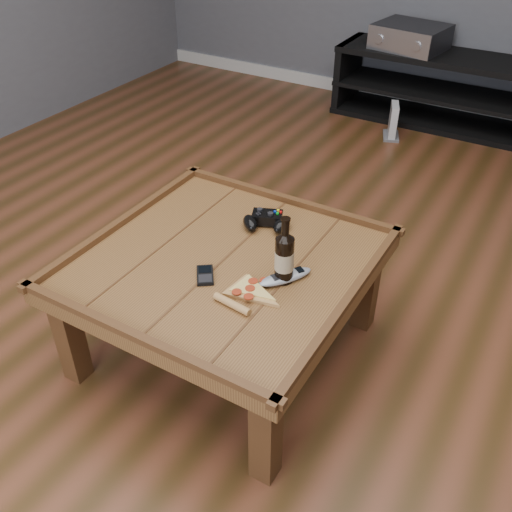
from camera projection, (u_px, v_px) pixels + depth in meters
The scene contains 11 objects.
ground at pixel (228, 347), 2.35m from camera, with size 6.00×6.00×0.00m, color #422B12.
baseboard at pixel (438, 104), 4.40m from camera, with size 5.00×0.02×0.10m, color silver.
coffee_table at pixel (225, 272), 2.12m from camera, with size 1.03×1.03×0.48m.
media_console at pixel (433, 89), 4.12m from camera, with size 1.40×0.45×0.50m.
beer_bottle at pixel (284, 256), 1.93m from camera, with size 0.07×0.07×0.25m.
game_controller at pixel (267, 221), 2.25m from camera, with size 0.20×0.18×0.06m.
pizza_slice at pixel (247, 293), 1.92m from camera, with size 0.19×0.27×0.03m.
smartphone at pixel (205, 275), 2.00m from camera, with size 0.11×0.12×0.01m.
remote_control at pixel (285, 277), 1.98m from camera, with size 0.16×0.20×0.03m.
av_receiver at pixel (410, 37), 4.01m from camera, with size 0.52×0.45×0.16m.
game_console at pixel (393, 122), 3.97m from camera, with size 0.17×0.22×0.24m.
Camera 1 is at (0.96, -1.39, 1.69)m, focal length 40.00 mm.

